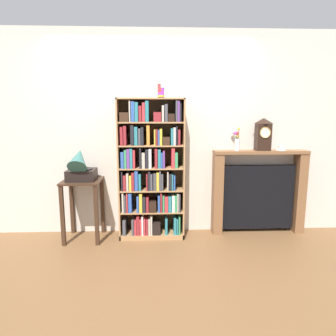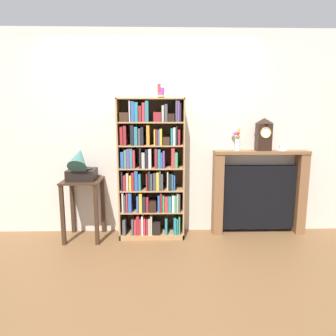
# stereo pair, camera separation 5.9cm
# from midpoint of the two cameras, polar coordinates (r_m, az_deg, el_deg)

# --- Properties ---
(ground_plane) EXTENTS (8.22, 6.40, 0.02)m
(ground_plane) POSITION_cam_midpoint_polar(r_m,az_deg,el_deg) (3.89, -3.54, -13.46)
(ground_plane) COLOR brown
(wall_back) EXTENTS (5.22, 0.08, 2.60)m
(wall_back) POSITION_cam_midpoint_polar(r_m,az_deg,el_deg) (3.88, 0.43, 6.51)
(wall_back) COLOR beige
(wall_back) RESTS_ON ground
(bookshelf) EXTENTS (0.81, 0.34, 1.74)m
(bookshelf) POSITION_cam_midpoint_polar(r_m,az_deg,el_deg) (3.72, -3.84, -0.95)
(bookshelf) COLOR #A87A4C
(bookshelf) RESTS_ON ground
(cup_stack) EXTENTS (0.08, 0.08, 0.22)m
(cup_stack) POSITION_cam_midpoint_polar(r_m,az_deg,el_deg) (3.66, -1.85, 14.99)
(cup_stack) COLOR black
(cup_stack) RESTS_ON bookshelf
(side_table_left) EXTENTS (0.46, 0.47, 0.76)m
(side_table_left) POSITION_cam_midpoint_polar(r_m,az_deg,el_deg) (3.85, -16.50, -5.40)
(side_table_left) COLOR #382316
(side_table_left) RESTS_ON ground
(gramophone) EXTENTS (0.33, 0.43, 0.46)m
(gramophone) POSITION_cam_midpoint_polar(r_m,az_deg,el_deg) (3.72, -16.98, 0.26)
(gramophone) COLOR black
(gramophone) RESTS_ON side_table_left
(fireplace_mantel) EXTENTS (1.21, 0.21, 1.10)m
(fireplace_mantel) POSITION_cam_midpoint_polar(r_m,az_deg,el_deg) (4.09, 16.55, -4.54)
(fireplace_mantel) COLOR brown
(fireplace_mantel) RESTS_ON ground
(mantel_clock) EXTENTS (0.18, 0.15, 0.41)m
(mantel_clock) POSITION_cam_midpoint_polar(r_m,az_deg,el_deg) (3.96, 17.45, 6.22)
(mantel_clock) COLOR black
(mantel_clock) RESTS_ON fireplace_mantel
(flower_vase) EXTENTS (0.11, 0.15, 0.29)m
(flower_vase) POSITION_cam_midpoint_polar(r_m,az_deg,el_deg) (3.88, 12.65, 5.29)
(flower_vase) COLOR silver
(flower_vase) RESTS_ON fireplace_mantel
(teacup_with_saucer) EXTENTS (0.13, 0.13, 0.06)m
(teacup_with_saucer) POSITION_cam_midpoint_polar(r_m,az_deg,el_deg) (4.07, 20.59, 3.57)
(teacup_with_saucer) COLOR white
(teacup_with_saucer) RESTS_ON fireplace_mantel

